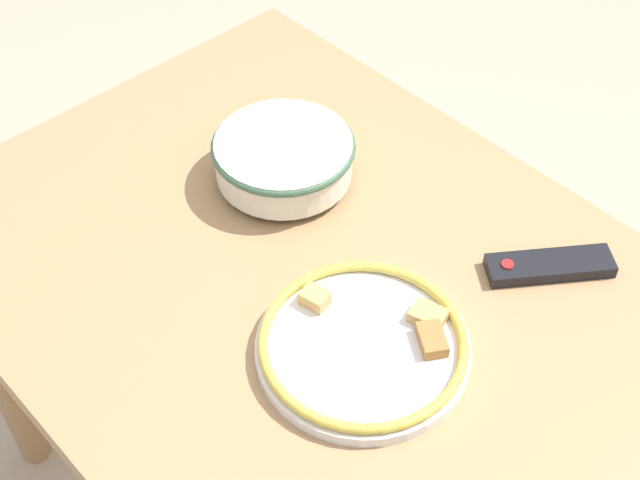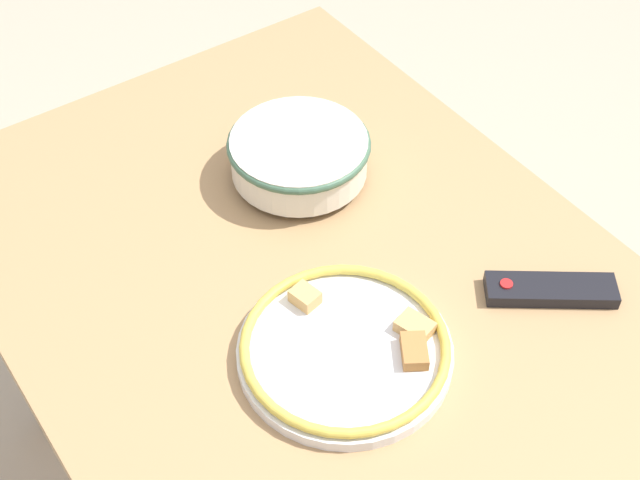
# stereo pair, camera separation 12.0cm
# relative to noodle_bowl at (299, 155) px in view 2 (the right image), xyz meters

# --- Properties ---
(dining_table) EXTENTS (1.32, 0.83, 0.72)m
(dining_table) POSITION_rel_noodle_bowl_xyz_m (0.28, -0.10, -0.13)
(dining_table) COLOR tan
(dining_table) RESTS_ON ground_plane
(noodle_bowl) EXTENTS (0.22, 0.22, 0.08)m
(noodle_bowl) POSITION_rel_noodle_bowl_xyz_m (0.00, 0.00, 0.00)
(noodle_bowl) COLOR silver
(noodle_bowl) RESTS_ON dining_table
(food_plate) EXTENTS (0.29, 0.29, 0.04)m
(food_plate) POSITION_rel_noodle_bowl_xyz_m (0.33, -0.15, -0.03)
(food_plate) COLOR white
(food_plate) RESTS_ON dining_table
(tv_remote) EXTENTS (0.15, 0.18, 0.02)m
(tv_remote) POSITION_rel_noodle_bowl_xyz_m (0.41, 0.15, -0.04)
(tv_remote) COLOR black
(tv_remote) RESTS_ON dining_table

